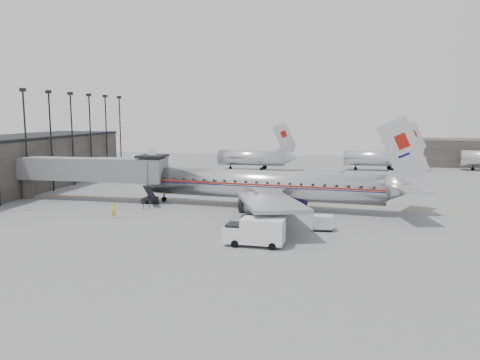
% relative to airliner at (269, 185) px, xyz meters
% --- Properties ---
extents(ground, '(160.00, 160.00, 0.00)m').
position_rel_airliner_xyz_m(ground, '(-6.73, -2.91, -2.95)').
color(ground, slate).
rests_on(ground, ground).
extents(terminal, '(12.00, 46.00, 8.00)m').
position_rel_airliner_xyz_m(terminal, '(-40.73, 7.09, 1.05)').
color(terminal, '#363431').
rests_on(terminal, ground).
extents(hangar, '(30.00, 12.00, 6.00)m').
position_rel_airliner_xyz_m(hangar, '(38.27, 57.09, 0.05)').
color(hangar, '#363431').
rests_on(hangar, ground).
extents(apron_line, '(60.00, 0.15, 0.01)m').
position_rel_airliner_xyz_m(apron_line, '(-3.73, 3.09, -2.94)').
color(apron_line, gold).
rests_on(apron_line, ground).
extents(jet_bridge, '(21.00, 6.20, 7.10)m').
position_rel_airliner_xyz_m(jet_bridge, '(-23.40, 0.75, 1.23)').
color(jet_bridge, slate).
rests_on(jet_bridge, ground).
extents(floodlight_masts, '(0.90, 42.25, 15.25)m').
position_rel_airliner_xyz_m(floodlight_masts, '(-34.23, 10.09, 5.42)').
color(floodlight_masts, black).
rests_on(floodlight_masts, ground).
extents(distant_aircraft_near, '(16.39, 3.20, 10.26)m').
position_rel_airliner_xyz_m(distant_aircraft_near, '(-8.53, 39.09, -0.21)').
color(distant_aircraft_near, silver).
rests_on(distant_aircraft_near, ground).
extents(distant_aircraft_mid, '(16.39, 3.20, 10.26)m').
position_rel_airliner_xyz_m(distant_aircraft_mid, '(17.47, 43.09, -0.21)').
color(distant_aircraft_mid, silver).
rests_on(distant_aircraft_mid, ground).
extents(airliner, '(36.99, 34.10, 11.72)m').
position_rel_airliner_xyz_m(airliner, '(0.00, 0.00, 0.00)').
color(airliner, silver).
rests_on(airliner, ground).
extents(service_van, '(5.48, 2.40, 2.53)m').
position_rel_airliner_xyz_m(service_van, '(0.94, -16.97, -1.62)').
color(service_van, silver).
rests_on(service_van, ground).
extents(baggage_cart_navy, '(2.52, 2.11, 1.74)m').
position_rel_airliner_xyz_m(baggage_cart_navy, '(3.66, -0.91, -2.02)').
color(baggage_cart_navy, black).
rests_on(baggage_cart_navy, ground).
extents(baggage_cart_white, '(2.01, 1.56, 1.54)m').
position_rel_airliner_xyz_m(baggage_cart_white, '(6.84, -10.16, -2.13)').
color(baggage_cart_white, silver).
rests_on(baggage_cart_white, ground).
extents(ramp_worker, '(0.65, 0.45, 1.70)m').
position_rel_airliner_xyz_m(ramp_worker, '(-16.57, -8.91, -2.10)').
color(ramp_worker, yellow).
rests_on(ramp_worker, ground).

